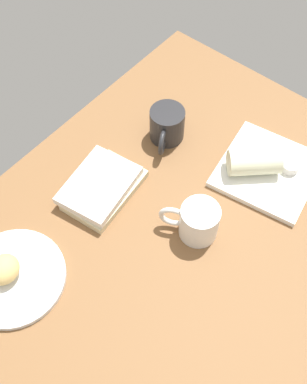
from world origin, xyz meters
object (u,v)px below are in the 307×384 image
square_plate (268,171)px  coffee_mug (167,125)px  sauce_cup (290,165)px  breakfast_wrap (254,162)px  book_stack (102,188)px  second_mug (198,221)px  round_plate (13,277)px  scone_pastry (4,269)px

square_plate → coffee_mug: 28.56cm
coffee_mug → sauce_cup: bearing=-71.1°
breakfast_wrap → book_stack: size_ratio=0.59×
breakfast_wrap → second_mug: bearing=-45.1°
sauce_cup → breakfast_wrap: bearing=132.1°
square_plate → breakfast_wrap: breakfast_wrap is taller
sauce_cup → book_stack: (-34.72, 32.32, -0.69)cm
round_plate → second_mug: size_ratio=1.76×
breakfast_wrap → coffee_mug: coffee_mug is taller
book_stack → sauce_cup: bearing=-42.9°
square_plate → breakfast_wrap: bearing=132.1°
round_plate → coffee_mug: (53.48, -0.72, 4.02)cm
scone_pastry → breakfast_wrap: breakfast_wrap is taller
square_plate → second_mug: (-25.23, 3.91, 4.03)cm
second_mug → sauce_cup: bearing=-15.2°
square_plate → book_stack: book_stack is taller
sauce_cup → square_plate: bearing=132.1°
scone_pastry → second_mug: 44.02cm
square_plate → coffee_mug: size_ratio=1.76×
book_stack → second_mug: bearing=-76.3°
scone_pastry → square_plate: bearing=-25.7°
square_plate → second_mug: size_ratio=1.76×
book_stack → coffee_mug: coffee_mug is taller
scone_pastry → coffee_mug: 54.02cm
breakfast_wrap → second_mug: 22.42cm
sauce_cup → book_stack: size_ratio=0.22×
scone_pastry → breakfast_wrap: (58.31, -26.24, 0.77)cm
square_plate → breakfast_wrap: size_ratio=1.82×
breakfast_wrap → square_plate: bearing=89.0°
scone_pastry → sauce_cup: 72.72cm
round_plate → book_stack: book_stack is taller
round_plate → second_mug: (35.40, -24.18, 4.13)cm
square_plate → sauce_cup: size_ratio=4.80×
breakfast_wrap → coffee_mug: size_ratio=0.97×
coffee_mug → second_mug: size_ratio=1.00×
round_plate → square_plate: bearing=-24.9°
coffee_mug → second_mug: 29.61cm
round_plate → scone_pastry: size_ratio=3.24×
coffee_mug → breakfast_wrap: bearing=-79.9°
round_plate → coffee_mug: coffee_mug is taller
round_plate → scone_pastry: scone_pastry is taller
square_plate → book_stack: 42.22cm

